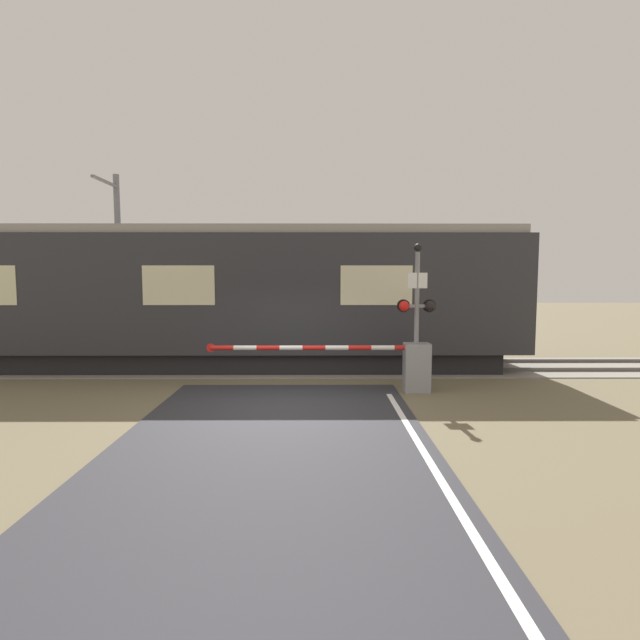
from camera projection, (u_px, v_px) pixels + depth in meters
ground_plane at (283, 407)px, 10.43m from camera, size 80.00×80.00×0.00m
track_bed at (293, 367)px, 14.81m from camera, size 36.00×3.20×0.13m
train at (193, 297)px, 14.61m from camera, size 19.00×2.89×4.10m
crossing_barrier at (400, 364)px, 11.72m from camera, size 5.24×0.44×1.15m
signal_post at (417, 309)px, 11.55m from camera, size 0.90×0.26×3.46m
catenary_pole at (118, 262)px, 16.90m from camera, size 0.20×1.90×6.11m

